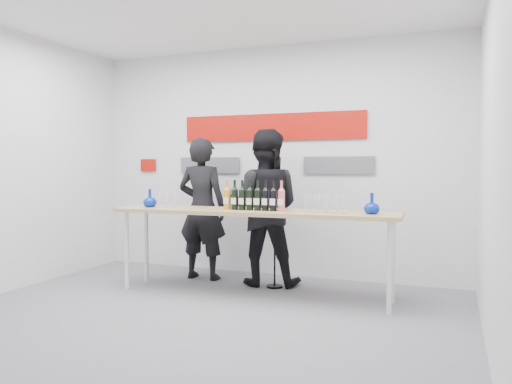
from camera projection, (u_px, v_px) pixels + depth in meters
ground at (201, 315)px, 4.80m from camera, size 5.00×5.00×0.00m
back_wall at (272, 161)px, 6.58m from camera, size 5.00×0.04×3.00m
signage at (267, 138)px, 6.56m from camera, size 3.38×0.02×0.79m
tasting_table at (253, 217)px, 5.49m from camera, size 3.21×0.75×0.96m
wine_bottles at (254, 195)px, 5.45m from camera, size 0.71×0.10×0.33m
decanter_left at (150, 198)px, 5.90m from camera, size 0.16×0.16×0.21m
decanter_right at (372, 203)px, 5.04m from camera, size 0.16×0.16×0.21m
glasses_left at (168, 200)px, 5.82m from camera, size 0.27×0.23×0.18m
glasses_right at (324, 204)px, 5.21m from camera, size 0.47×0.23×0.18m
presenter_left at (202, 209)px, 6.34m from camera, size 0.66×0.43×1.80m
presenter_right at (264, 207)px, 6.03m from camera, size 1.04×0.89×1.88m
mic_stand at (275, 245)px, 5.89m from camera, size 0.19×0.19×1.64m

